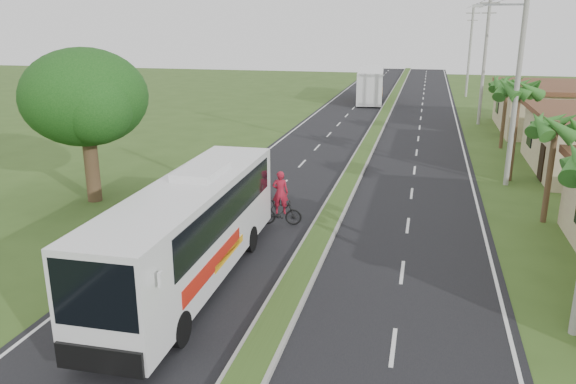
# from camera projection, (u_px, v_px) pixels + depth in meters

# --- Properties ---
(ground) EXTENTS (180.00, 180.00, 0.00)m
(ground) POSITION_uv_depth(u_px,v_px,m) (271.00, 332.00, 16.29)
(ground) COLOR #35501D
(ground) RESTS_ON ground
(road_asphalt) EXTENTS (14.00, 160.00, 0.02)m
(road_asphalt) POSITION_uv_depth(u_px,v_px,m) (357.00, 167.00, 34.88)
(road_asphalt) COLOR black
(road_asphalt) RESTS_ON ground
(median_strip) EXTENTS (1.20, 160.00, 0.18)m
(median_strip) POSITION_uv_depth(u_px,v_px,m) (357.00, 166.00, 34.86)
(median_strip) COLOR gray
(median_strip) RESTS_ON ground
(lane_edge_left) EXTENTS (0.12, 160.00, 0.01)m
(lane_edge_left) POSITION_uv_depth(u_px,v_px,m) (254.00, 161.00, 36.42)
(lane_edge_left) COLOR silver
(lane_edge_left) RESTS_ON ground
(lane_edge_right) EXTENTS (0.12, 160.00, 0.01)m
(lane_edge_right) POSITION_uv_depth(u_px,v_px,m) (469.00, 174.00, 33.35)
(lane_edge_right) COLOR silver
(lane_edge_right) RESTS_ON ground
(shop_far) EXTENTS (8.60, 11.60, 3.82)m
(shop_far) POSITION_uv_depth(u_px,v_px,m) (552.00, 108.00, 45.99)
(shop_far) COLOR tan
(shop_far) RESTS_ON ground
(palm_verge_b) EXTENTS (2.40, 2.40, 5.05)m
(palm_verge_b) POSITION_uv_depth(u_px,v_px,m) (556.00, 126.00, 24.04)
(palm_verge_b) COLOR #473321
(palm_verge_b) RESTS_ON ground
(palm_verge_c) EXTENTS (2.40, 2.40, 5.85)m
(palm_verge_c) POSITION_uv_depth(u_px,v_px,m) (520.00, 90.00, 30.46)
(palm_verge_c) COLOR #473321
(palm_verge_c) RESTS_ON ground
(palm_verge_d) EXTENTS (2.40, 2.40, 5.25)m
(palm_verge_d) POSITION_uv_depth(u_px,v_px,m) (508.00, 84.00, 38.88)
(palm_verge_d) COLOR #473321
(palm_verge_d) RESTS_ON ground
(shade_tree) EXTENTS (6.30, 6.00, 7.54)m
(shade_tree) POSITION_uv_depth(u_px,v_px,m) (83.00, 100.00, 26.93)
(shade_tree) COLOR #473321
(shade_tree) RESTS_ON ground
(utility_pole_b) EXTENTS (3.20, 0.28, 12.00)m
(utility_pole_b) POSITION_uv_depth(u_px,v_px,m) (518.00, 70.00, 29.28)
(utility_pole_b) COLOR gray
(utility_pole_b) RESTS_ON ground
(utility_pole_c) EXTENTS (1.60, 0.28, 11.00)m
(utility_pole_c) POSITION_uv_depth(u_px,v_px,m) (485.00, 59.00, 48.03)
(utility_pole_c) COLOR gray
(utility_pole_c) RESTS_ON ground
(utility_pole_d) EXTENTS (1.60, 0.28, 10.50)m
(utility_pole_d) POSITION_uv_depth(u_px,v_px,m) (470.00, 51.00, 66.69)
(utility_pole_d) COLOR gray
(utility_pole_d) RESTS_ON ground
(coach_bus_main) EXTENTS (2.72, 11.87, 3.82)m
(coach_bus_main) POSITION_uv_depth(u_px,v_px,m) (191.00, 225.00, 18.78)
(coach_bus_main) COLOR silver
(coach_bus_main) RESTS_ON ground
(coach_bus_far) EXTENTS (3.60, 12.44, 3.58)m
(coach_bus_far) POSITION_uv_depth(u_px,v_px,m) (371.00, 83.00, 64.16)
(coach_bus_far) COLOR white
(coach_bus_far) RESTS_ON ground
(motorcyclist) EXTENTS (1.95, 0.82, 2.48)m
(motorcyclist) POSITION_uv_depth(u_px,v_px,m) (280.00, 206.00, 24.63)
(motorcyclist) COLOR black
(motorcyclist) RESTS_ON ground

